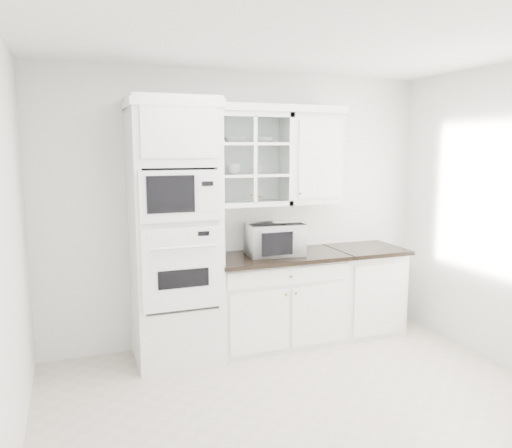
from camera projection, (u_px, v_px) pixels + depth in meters
name	position (u px, v px, depth m)	size (l,w,h in m)	color
ground	(319.00, 419.00, 3.65)	(4.00, 3.50, 0.01)	beige
room_shell	(297.00, 173.00, 3.77)	(4.00, 3.50, 2.70)	white
oven_column	(175.00, 233.00, 4.52)	(0.76, 0.68, 2.40)	white
base_cabinet_run	(278.00, 298.00, 5.01)	(1.32, 0.67, 0.92)	white
extra_base_cabinet	(363.00, 289.00, 5.36)	(0.72, 0.67, 0.92)	white
upper_cabinet_glass	(249.00, 159.00, 4.84)	(0.80, 0.33, 0.90)	white
upper_cabinet_solid	(312.00, 159.00, 5.07)	(0.55, 0.33, 0.90)	white
crown_molding	(240.00, 108.00, 4.71)	(2.14, 0.38, 0.07)	white
countertop_microwave	(274.00, 239.00, 4.91)	(0.54, 0.45, 0.31)	white
bowl_a	(234.00, 140.00, 4.77)	(0.23, 0.23, 0.06)	white
bowl_b	(263.00, 140.00, 4.88)	(0.18, 0.18, 0.06)	white
cup_a	(234.00, 169.00, 4.79)	(0.13, 0.13, 0.10)	white
cup_b	(258.00, 170.00, 4.90)	(0.09, 0.09, 0.08)	white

